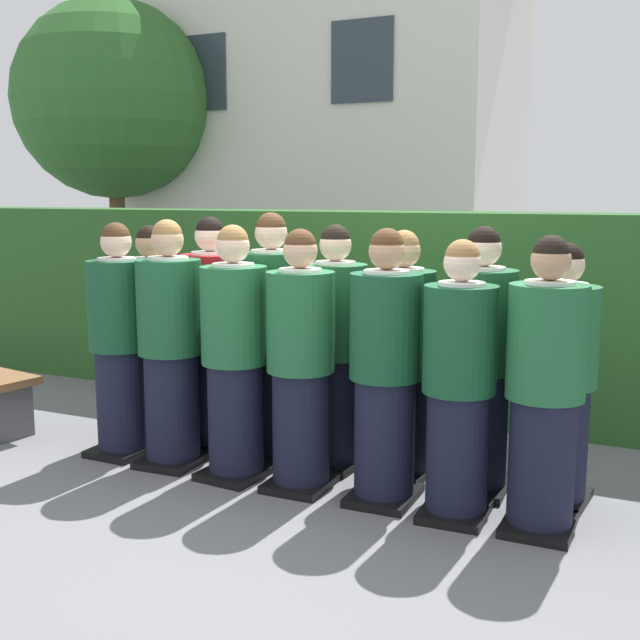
# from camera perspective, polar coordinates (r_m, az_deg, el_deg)

# --- Properties ---
(ground_plane) EXTENTS (60.00, 60.00, 0.00)m
(ground_plane) POSITION_cam_1_polar(r_m,az_deg,el_deg) (5.17, -1.10, -11.95)
(ground_plane) COLOR slate
(student_front_row_0) EXTENTS (0.43, 0.48, 1.66)m
(student_front_row_0) POSITION_cam_1_polar(r_m,az_deg,el_deg) (5.77, -14.27, -1.79)
(student_front_row_0) COLOR black
(student_front_row_0) RESTS_ON ground
(student_front_row_1) EXTENTS (0.44, 0.50, 1.69)m
(student_front_row_1) POSITION_cam_1_polar(r_m,az_deg,el_deg) (5.47, -10.77, -2.11)
(student_front_row_1) COLOR black
(student_front_row_1) RESTS_ON ground
(student_front_row_2) EXTENTS (0.43, 0.51, 1.67)m
(student_front_row_2) POSITION_cam_1_polar(r_m,az_deg,el_deg) (5.16, -6.19, -2.83)
(student_front_row_2) COLOR black
(student_front_row_2) RESTS_ON ground
(student_front_row_3) EXTENTS (0.43, 0.47, 1.65)m
(student_front_row_3) POSITION_cam_1_polar(r_m,az_deg,el_deg) (4.94, -1.41, -3.42)
(student_front_row_3) COLOR black
(student_front_row_3) RESTS_ON ground
(student_front_row_4) EXTENTS (0.43, 0.52, 1.66)m
(student_front_row_4) POSITION_cam_1_polar(r_m,az_deg,el_deg) (4.74, 4.75, -3.90)
(student_front_row_4) COLOR black
(student_front_row_4) RESTS_ON ground
(student_front_row_5) EXTENTS (0.42, 0.47, 1.61)m
(student_front_row_5) POSITION_cam_1_polar(r_m,az_deg,el_deg) (4.56, 10.02, -4.85)
(student_front_row_5) COLOR black
(student_front_row_5) RESTS_ON ground
(student_front_row_6) EXTENTS (0.43, 0.51, 1.64)m
(student_front_row_6) POSITION_cam_1_polar(r_m,az_deg,el_deg) (4.48, 15.98, -5.12)
(student_front_row_6) COLOR black
(student_front_row_6) RESTS_ON ground
(student_rear_row_0) EXTENTS (0.42, 0.49, 1.63)m
(student_rear_row_0) POSITION_cam_1_polar(r_m,az_deg,el_deg) (6.13, -12.02, -1.25)
(student_rear_row_0) COLOR black
(student_rear_row_0) RESTS_ON ground
(student_in_red_blazer) EXTENTS (0.44, 0.51, 1.70)m
(student_in_red_blazer) POSITION_cam_1_polar(r_m,az_deg,el_deg) (5.80, -7.81, -1.36)
(student_in_red_blazer) COLOR black
(student_in_red_blazer) RESTS_ON ground
(student_rear_row_2) EXTENTS (0.45, 0.51, 1.73)m
(student_rear_row_2) POSITION_cam_1_polar(r_m,az_deg,el_deg) (5.53, -3.49, -1.62)
(student_rear_row_2) COLOR black
(student_rear_row_2) RESTS_ON ground
(student_rear_row_3) EXTENTS (0.43, 0.50, 1.66)m
(student_rear_row_3) POSITION_cam_1_polar(r_m,az_deg,el_deg) (5.34, 1.10, -2.40)
(student_rear_row_3) COLOR black
(student_rear_row_3) RESTS_ON ground
(student_rear_row_4) EXTENTS (0.42, 0.52, 1.63)m
(student_rear_row_4) POSITION_cam_1_polar(r_m,az_deg,el_deg) (5.16, 5.97, -3.01)
(student_rear_row_4) COLOR black
(student_rear_row_4) RESTS_ON ground
(student_rear_row_5) EXTENTS (0.43, 0.49, 1.67)m
(student_rear_row_5) POSITION_cam_1_polar(r_m,az_deg,el_deg) (4.99, 11.51, -3.37)
(student_rear_row_5) COLOR black
(student_rear_row_5) RESTS_ON ground
(student_rear_row_6) EXTENTS (0.41, 0.52, 1.58)m
(student_rear_row_6) POSITION_cam_1_polar(r_m,az_deg,el_deg) (4.91, 17.06, -4.32)
(student_rear_row_6) COLOR black
(student_rear_row_6) RESTS_ON ground
(hedge) EXTENTS (10.37, 0.70, 1.71)m
(hedge) POSITION_cam_1_polar(r_m,az_deg,el_deg) (6.79, 6.51, 0.58)
(hedge) COLOR #285623
(hedge) RESTS_ON ground
(school_building_main) EXTENTS (6.16, 3.86, 7.61)m
(school_building_main) POSITION_cam_1_polar(r_m,az_deg,el_deg) (13.48, 0.75, 17.85)
(school_building_main) COLOR silver
(school_building_main) RESTS_ON ground
(oak_tree_left) EXTENTS (2.99, 2.99, 4.76)m
(oak_tree_left) POSITION_cam_1_polar(r_m,az_deg,el_deg) (12.82, -14.77, 15.15)
(oak_tree_left) COLOR brown
(oak_tree_left) RESTS_ON ground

